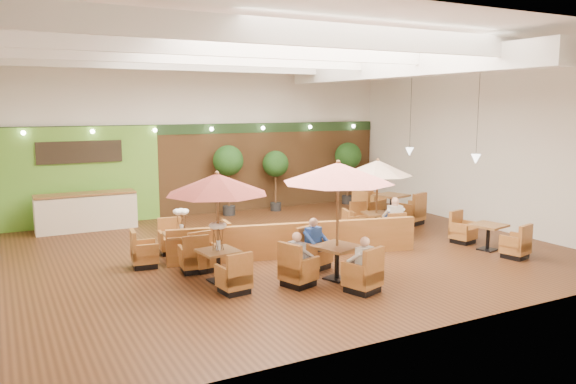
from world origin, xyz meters
TOP-DOWN VIEW (x-y plane):
  - room at (0.25, 1.22)m, footprint 14.04×14.00m
  - service_counter at (-4.40, 5.10)m, footprint 3.00×0.75m
  - booth_divider at (-0.13, -0.77)m, footprint 6.41×1.64m
  - table_0 at (-2.60, -1.69)m, footprint 2.28×2.45m
  - table_1 at (-0.27, -2.80)m, footprint 2.64×2.79m
  - table_2 at (3.22, 0.41)m, footprint 2.25×2.37m
  - table_3 at (-2.86, 0.16)m, footprint 2.53×2.53m
  - table_4 at (4.80, -2.53)m, footprint 0.97×2.52m
  - table_5 at (4.88, 2.13)m, footprint 2.08×2.99m
  - topiary_0 at (0.45, 5.30)m, footprint 1.07×1.07m
  - topiary_1 at (2.31, 5.30)m, footprint 0.96×0.96m
  - topiary_2 at (5.50, 5.30)m, footprint 1.05×1.05m
  - diner_0 at (-0.20, -3.79)m, footprint 0.39×0.34m
  - diner_1 at (-0.20, -1.82)m, footprint 0.40×0.35m
  - diner_2 at (-1.19, -2.80)m, footprint 0.36×0.40m
  - diner_3 at (3.28, -0.43)m, footprint 0.37×0.33m
  - diner_4 at (3.28, -0.43)m, footprint 0.43×0.38m

SIDE VIEW (x-z plane):
  - table_4 at x=4.80m, z-range -0.11..0.80m
  - table_5 at x=4.88m, z-range -0.14..0.93m
  - table_3 at x=-2.86m, z-range -0.34..1.18m
  - booth_divider at x=-0.13m, z-range 0.00..0.90m
  - service_counter at x=-4.40m, z-range -0.01..1.17m
  - diner_3 at x=3.28m, z-range 0.37..1.08m
  - diner_2 at x=-1.19m, z-range 0.37..1.10m
  - diner_0 at x=-0.20m, z-range 0.37..1.10m
  - diner_1 at x=-0.20m, z-range 0.36..1.12m
  - diner_4 at x=3.28m, z-range 0.36..1.17m
  - topiary_1 at x=2.31m, z-range 0.55..2.78m
  - table_2 at x=3.22m, z-range 0.52..2.84m
  - topiary_2 at x=5.50m, z-range 0.60..3.03m
  - topiary_0 at x=0.45m, z-range 0.61..3.10m
  - table_0 at x=-2.60m, z-range 0.63..3.10m
  - table_1 at x=-0.27m, z-range 0.59..3.29m
  - room at x=0.25m, z-range 0.87..6.39m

